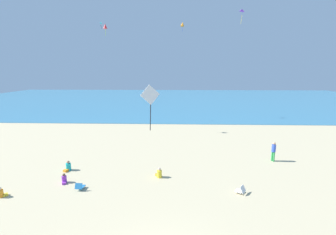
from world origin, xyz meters
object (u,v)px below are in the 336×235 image
at_px(person_2, 64,179).
at_px(person_4, 1,193).
at_px(beach_chair_far_left, 241,190).
at_px(beach_chair_mid_beach, 80,186).
at_px(kite_teal, 101,23).
at_px(kite_white, 150,96).
at_px(kite_orange, 183,24).
at_px(kite_purple, 242,10).
at_px(person_3, 68,167).
at_px(kite_red, 105,26).
at_px(person_1, 159,174).
at_px(person_5, 274,150).

distance_m(person_2, person_4, 3.64).
xyz_separation_m(beach_chair_far_left, person_4, (-15.17, -0.95, 0.01)).
bearing_deg(beach_chair_mid_beach, kite_teal, 15.51).
relative_size(beach_chair_mid_beach, person_4, 0.97).
bearing_deg(kite_white, kite_orange, 86.36).
height_order(beach_chair_far_left, kite_purple, kite_purple).
bearing_deg(kite_teal, beach_chair_mid_beach, -77.68).
bearing_deg(kite_white, kite_purple, 68.35).
bearing_deg(person_2, kite_purple, 114.91).
distance_m(kite_white, kite_purple, 26.94).
height_order(person_3, kite_white, kite_white).
distance_m(kite_teal, kite_orange, 12.35).
bearing_deg(kite_teal, beach_chair_far_left, -55.00).
bearing_deg(kite_red, kite_orange, 45.33).
relative_size(kite_purple, kite_orange, 1.18).
bearing_deg(beach_chair_mid_beach, person_1, -65.27).
relative_size(beach_chair_mid_beach, kite_white, 0.38).
xyz_separation_m(beach_chair_far_left, kite_teal, (-15.37, 21.95, 14.45)).
bearing_deg(kite_red, beach_chair_far_left, -49.61).
relative_size(beach_chair_mid_beach, kite_purple, 0.35).
xyz_separation_m(beach_chair_mid_beach, person_3, (-2.17, 2.95, 0.06)).
xyz_separation_m(beach_chair_far_left, person_5, (4.28, 5.55, 0.77)).
xyz_separation_m(person_1, kite_teal, (-9.92, 19.83, 14.41)).
height_order(person_4, kite_orange, kite_orange).
distance_m(person_1, person_5, 10.35).
bearing_deg(kite_purple, person_3, -137.88).
xyz_separation_m(beach_chair_far_left, person_2, (-12.10, 1.01, 0.02)).
height_order(person_2, kite_purple, kite_purple).
distance_m(person_5, kite_purple, 19.31).
relative_size(person_1, kite_orange, 0.48).
relative_size(person_1, person_5, 0.44).
height_order(person_3, person_4, person_3).
xyz_separation_m(person_4, kite_teal, (-0.20, 22.90, 14.44)).
bearing_deg(beach_chair_far_left, person_5, -92.41).
relative_size(beach_chair_far_left, person_1, 1.03).
distance_m(beach_chair_far_left, kite_orange, 28.78).
bearing_deg(kite_purple, person_2, -133.19).
bearing_deg(beach_chair_far_left, person_3, 21.83).
bearing_deg(kite_teal, person_4, -89.49).
relative_size(person_1, person_4, 1.13).
relative_size(kite_white, kite_red, 1.23).
bearing_deg(person_4, person_3, 19.28).
distance_m(person_1, person_3, 7.37).
relative_size(beach_chair_far_left, person_3, 0.98).
distance_m(person_1, kite_red, 19.48).
relative_size(person_2, kite_white, 0.40).
bearing_deg(kite_orange, beach_chair_far_left, -82.36).
bearing_deg(kite_purple, kite_teal, 169.76).
xyz_separation_m(beach_chair_far_left, person_1, (-5.45, 2.12, 0.05)).
height_order(beach_chair_mid_beach, kite_teal, kite_teal).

